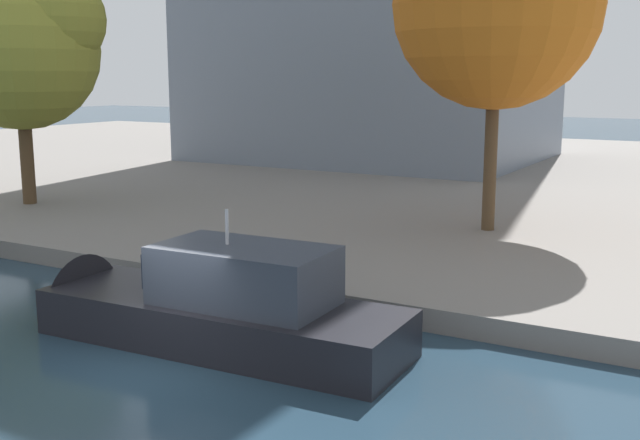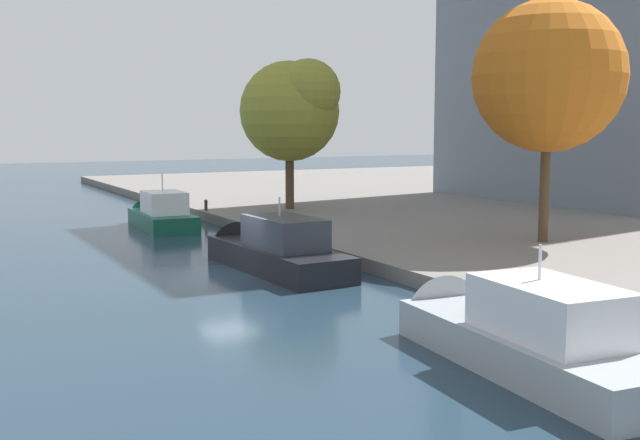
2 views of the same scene
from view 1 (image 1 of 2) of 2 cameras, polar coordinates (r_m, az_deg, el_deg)
ground_plane at (r=17.35m, az=-12.23°, el=-10.93°), size 220.00×220.00×0.00m
dock_promenade at (r=46.47m, az=15.94°, el=2.84°), size 120.00×55.00×0.63m
motor_yacht_1 at (r=18.86m, az=-8.83°, el=-6.82°), size 10.16×3.26×4.30m
tree_1 at (r=29.13m, az=12.86°, el=15.46°), size 7.44×7.44×11.88m
tree_2 at (r=36.60m, az=-20.90°, el=12.11°), size 7.18×6.88×10.23m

